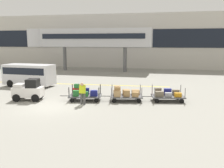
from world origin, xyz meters
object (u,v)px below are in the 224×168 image
Objects in this scene: baggage_cart_tail at (167,95)px; baggage_tug at (29,90)px; baggage_cart_lead at (84,94)px; baggage_handler at (83,92)px; shuttle_van at (29,73)px; baggage_cart_middle at (126,94)px.

baggage_tug is at bearing -168.82° from baggage_cart_tail.
baggage_cart_tail is at bearing 10.96° from baggage_cart_lead.
baggage_handler is at bearing -76.33° from baggage_cart_lead.
shuttle_van reaches higher than baggage_tug.
shuttle_van is (-7.43, 5.67, 0.37)m from baggage_handler.
baggage_cart_lead is at bearing 11.50° from baggage_tug.
shuttle_van reaches higher than baggage_cart_lead.
shuttle_van reaches higher than baggage_cart_middle.
baggage_tug reaches higher than baggage_cart_middle.
baggage_tug reaches higher than baggage_cart_lead.
baggage_cart_lead is at bearing -169.04° from baggage_cart_tail.
baggage_cart_lead is 8.44m from shuttle_van.
baggage_handler is (0.30, -1.22, 0.36)m from baggage_cart_lead.
baggage_cart_middle is 0.63× the size of shuttle_van.
baggage_tug is 4.34m from baggage_handler.
baggage_tug is at bearing -168.50° from baggage_cart_lead.
baggage_cart_tail is 13.47m from shuttle_van.
shuttle_van is at bearing 158.82° from baggage_cart_middle.
baggage_cart_middle is at bearing 10.37° from baggage_cart_lead.
baggage_cart_tail is (2.95, 0.60, -0.05)m from baggage_cart_middle.
shuttle_van is (-13.03, 3.31, 0.75)m from baggage_cart_tail.
baggage_handler is (-5.60, -2.36, 0.38)m from baggage_cart_tail.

